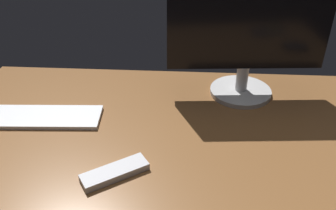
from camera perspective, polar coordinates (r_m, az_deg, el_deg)
name	(u,v)px	position (r cm, az deg, el deg)	size (l,w,h in cm)	color
desk	(177,143)	(104.64, 1.44, -5.89)	(140.00, 84.00, 2.00)	brown
monitor	(248,32)	(118.31, 12.31, 10.99)	(50.36, 20.64, 40.44)	beige
keyboard	(44,117)	(118.45, -18.73, -1.78)	(34.50, 11.77, 1.23)	silver
tv_remote	(115,172)	(93.55, -8.29, -10.30)	(16.94, 5.27, 1.88)	#B7B7BC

